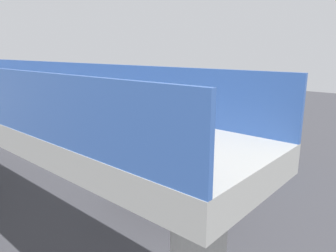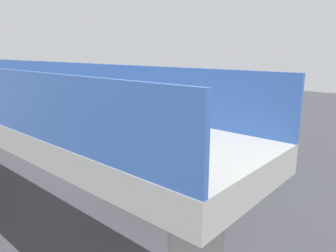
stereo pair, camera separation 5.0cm
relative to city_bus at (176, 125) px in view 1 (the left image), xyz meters
name	(u,v)px [view 1 (the left image)]	position (x,y,z in m)	size (l,w,h in m)	color
ground	(174,147)	(0.58, -0.55, -1.88)	(80.00, 80.00, 0.00)	#38383D
city_bus	(176,125)	(0.00, 0.00, 0.00)	(11.54, 2.85, 3.15)	#196BB7
parked_van	(164,178)	(-4.46, 6.20, -0.70)	(4.80, 2.17, 2.05)	black
pedestrian	(197,171)	(-4.66, 3.91, -1.00)	(0.38, 0.38, 1.79)	#2D2D38
traffic_sign	(195,113)	(1.38, -4.11, 0.01)	(0.08, 0.60, 2.80)	slate
lane_dash_leftmost	(239,151)	(-3.42, -2.89, -1.88)	(2.00, 0.20, 0.01)	silver
lane_dash_left	(194,140)	(0.58, -2.89, -1.88)	(2.00, 0.20, 0.01)	silver
lane_dash_centre	(157,132)	(4.58, -2.89, -1.88)	(2.00, 0.20, 0.01)	silver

